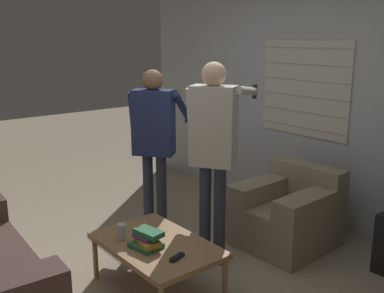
% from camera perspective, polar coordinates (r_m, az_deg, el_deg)
% --- Properties ---
extents(ground_plane, '(16.00, 16.00, 0.00)m').
position_cam_1_polar(ground_plane, '(3.89, -5.39, -15.86)').
color(ground_plane, gray).
extents(wall_back, '(5.20, 0.08, 2.55)m').
position_cam_1_polar(wall_back, '(4.85, 14.63, 5.74)').
color(wall_back, '#ADB2B7').
rests_on(wall_back, ground_plane).
extents(armchair_beige, '(0.80, 0.85, 0.73)m').
position_cam_1_polar(armchair_beige, '(4.38, 12.13, -8.24)').
color(armchair_beige, gray).
rests_on(armchair_beige, ground_plane).
extents(coffee_table, '(1.00, 0.65, 0.40)m').
position_cam_1_polar(coffee_table, '(3.50, -4.52, -12.60)').
color(coffee_table, '#9E754C').
rests_on(coffee_table, ground_plane).
extents(person_left_standing, '(0.48, 0.77, 1.63)m').
position_cam_1_polar(person_left_standing, '(4.28, -4.83, 1.60)').
color(person_left_standing, '#33384C').
rests_on(person_left_standing, ground_plane).
extents(person_right_standing, '(0.48, 0.85, 1.73)m').
position_cam_1_polar(person_right_standing, '(3.70, 2.77, 0.82)').
color(person_right_standing, '#33384C').
rests_on(person_right_standing, ground_plane).
extents(book_stack, '(0.26, 0.21, 0.14)m').
position_cam_1_polar(book_stack, '(3.39, -5.71, -11.67)').
color(book_stack, '#33754C').
rests_on(book_stack, coffee_table).
extents(soda_can, '(0.07, 0.07, 0.13)m').
position_cam_1_polar(soda_can, '(3.54, -8.92, -10.65)').
color(soda_can, silver).
rests_on(soda_can, coffee_table).
extents(spare_remote, '(0.07, 0.14, 0.02)m').
position_cam_1_polar(spare_remote, '(3.24, -1.90, -13.88)').
color(spare_remote, black).
rests_on(spare_remote, coffee_table).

